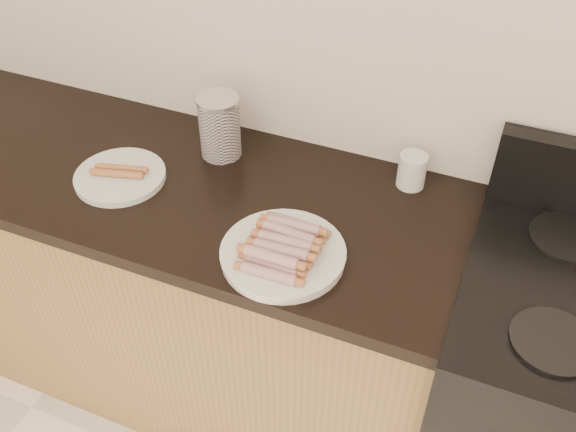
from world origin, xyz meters
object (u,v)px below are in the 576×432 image
at_px(canister, 220,126).
at_px(mug, 412,170).
at_px(main_plate, 283,255).
at_px(side_plate, 120,177).

distance_m(canister, mug, 0.54).
distance_m(main_plate, canister, 0.47).
relative_size(main_plate, canister, 1.62).
bearing_deg(side_plate, main_plate, -11.76).
distance_m(main_plate, mug, 0.45).
bearing_deg(main_plate, canister, 135.31).
height_order(canister, mug, canister).
height_order(main_plate, canister, canister).
bearing_deg(main_plate, side_plate, 168.24).
xyz_separation_m(main_plate, canister, (-0.33, 0.32, 0.08)).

